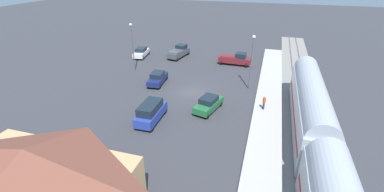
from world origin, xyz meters
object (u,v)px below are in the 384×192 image
Objects in this scene: sedan_navy at (158,78)px; light_pole_near_platform at (252,56)px; sedan_white at (141,52)px; light_pole_lot_center at (132,41)px; sedan_green at (209,104)px; suv_blue at (151,112)px; station_building at (34,183)px; pickup_maroon at (235,59)px; pedestrian_on_platform at (264,102)px; pickup_charcoal at (179,52)px.

light_pole_near_platform is at bearing -171.03° from sedan_navy.
light_pole_lot_center reaches higher than sedan_white.
suv_blue is at bearing 37.41° from sedan_green.
sedan_white is at bearing -74.25° from station_building.
sedan_navy is 10.30m from suv_blue.
pickup_maroon is 10.76m from light_pole_near_platform.
sedan_green is at bearing 14.11° from pedestrian_on_platform.
sedan_white is at bearing 15.99° from pickup_charcoal.
sedan_green is at bearing 62.53° from light_pole_near_platform.
station_building is at bearing 54.94° from pedestrian_on_platform.
light_pole_near_platform is at bearing 142.67° from pickup_charcoal.
sedan_green is (-16.85, 16.28, 0.00)m from sedan_white.
pickup_charcoal is (16.28, -16.66, -0.25)m from pedestrian_on_platform.
pickup_maroon is 17.45m from sedan_white.
pickup_maroon is 14.95m from sedan_navy.
sedan_white is 22.86m from light_pole_near_platform.
sedan_white is at bearing -72.10° from light_pole_lot_center.
pedestrian_on_platform is at bearing -125.06° from station_building.
station_building is 7.46× the size of pedestrian_on_platform.
suv_blue is (-1.81, -13.48, -1.78)m from station_building.
pickup_maroon reaches higher than sedan_white.
sedan_navy is 0.94× the size of suv_blue.
pedestrian_on_platform is 0.36× the size of sedan_green.
station_building is 35.67m from pickup_maroon.
pickup_maroon is 17.09m from sedan_green.
station_building is 2.34× the size of pickup_maroon.
suv_blue is 15.45m from light_pole_near_platform.
station_building is 13.72m from suv_blue.
light_pole_near_platform reaches higher than pedestrian_on_platform.
station_building is 23.34m from sedan_navy.
light_pole_lot_center is (18.61, -2.02, 0.04)m from light_pole_near_platform.
pickup_charcoal is (4.60, -22.40, -0.12)m from suv_blue.
sedan_white is 13.37m from sedan_navy.
sedan_green is at bearing 135.98° from sedan_white.
station_building is at bearing 77.26° from pickup_maroon.
sedan_green is 17.95m from light_pole_lot_center.
sedan_green is 0.64× the size of light_pole_near_platform.
pickup_charcoal is at bearing -6.13° from pickup_maroon.
pickup_maroon is at bearing -153.80° from light_pole_lot_center.
pickup_maroon is 10.71m from pickup_charcoal.
light_pole_near_platform is at bearing -128.67° from suv_blue.
pickup_charcoal is at bearing -78.39° from suv_blue.
pedestrian_on_platform reaches higher than sedan_navy.
pedestrian_on_platform is 0.30× the size of pickup_charcoal.
sedan_white is at bearing 2.63° from pickup_maroon.
sedan_white is 0.83× the size of pickup_charcoal.
pedestrian_on_platform is 0.23× the size of light_pole_lot_center.
pedestrian_on_platform is (-13.49, -19.22, -1.65)m from station_building.
suv_blue reaches higher than pedestrian_on_platform.
light_pole_near_platform is (-12.83, -2.02, 3.86)m from sedan_navy.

